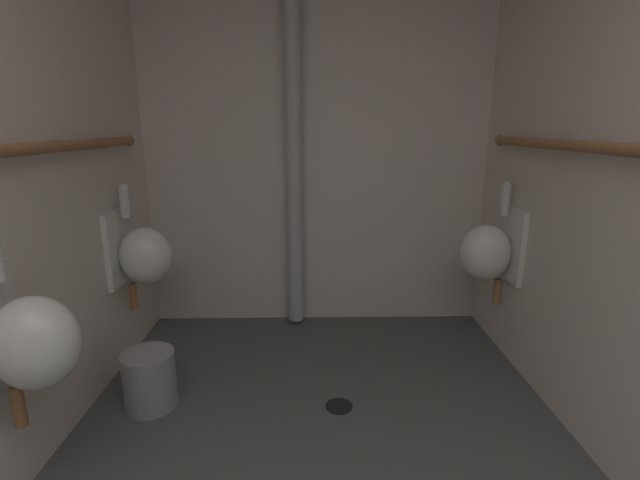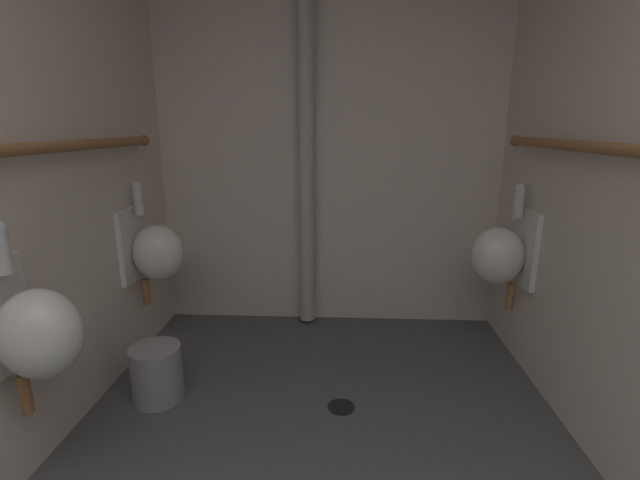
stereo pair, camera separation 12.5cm
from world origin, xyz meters
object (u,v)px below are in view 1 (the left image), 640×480
standpipe_back_wall (294,132)px  urinal_left_far (142,254)px  urinal_right_mid (489,251)px  waste_bin (150,379)px  floor_drain (339,406)px  urinal_left_mid (28,340)px

standpipe_back_wall → urinal_left_far: bearing=-150.1°
urinal_right_mid → standpipe_back_wall: 1.44m
urinal_left_far → waste_bin: size_ratio=2.57×
urinal_left_far → floor_drain: bearing=-24.6°
urinal_left_far → standpipe_back_wall: (0.87, 0.50, 0.68)m
urinal_right_mid → floor_drain: size_ratio=5.39×
urinal_left_far → standpipe_back_wall: bearing=29.9°
floor_drain → waste_bin: 0.97m
urinal_left_far → urinal_right_mid: size_ratio=1.00×
urinal_left_mid → urinal_left_far: size_ratio=1.00×
urinal_left_mid → waste_bin: (0.16, 0.59, -0.52)m
urinal_left_mid → waste_bin: urinal_left_mid is taller
urinal_left_mid → urinal_right_mid: (2.05, 1.11, 0.00)m
urinal_left_far → waste_bin: 0.73m
standpipe_back_wall → floor_drain: bearing=-76.1°
floor_drain → waste_bin: waste_bin is taller
urinal_left_mid → floor_drain: size_ratio=5.39×
urinal_left_mid → urinal_left_far: (0.00, 1.07, 0.00)m
standpipe_back_wall → floor_drain: standpipe_back_wall is taller
urinal_right_mid → floor_drain: 1.26m
urinal_left_far → urinal_right_mid: same height
urinal_left_mid → urinal_right_mid: 2.33m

